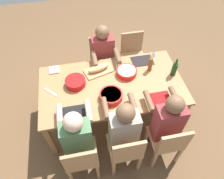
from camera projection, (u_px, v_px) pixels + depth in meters
name	position (u px, v px, depth m)	size (l,w,h in m)	color
ground_plane	(112.00, 114.00, 3.46)	(8.00, 8.00, 0.00)	brown
dining_table	(112.00, 88.00, 2.94)	(1.98, 1.06, 0.74)	#9E7044
chair_far_center	(126.00, 150.00, 2.55)	(0.40, 0.40, 0.85)	#A87F56
diner_far_center	(123.00, 128.00, 2.50)	(0.41, 0.53, 1.20)	#2D2D38
chair_near_center	(102.00, 58.00, 3.62)	(0.40, 0.40, 0.85)	#A87F56
diner_near_center	(104.00, 55.00, 3.34)	(0.41, 0.53, 1.20)	#2D2D38
chair_far_left	(168.00, 142.00, 2.62)	(0.40, 0.40, 0.85)	#A87F56
diner_far_left	(166.00, 120.00, 2.57)	(0.41, 0.53, 1.20)	#2D2D38
chair_far_right	(81.00, 159.00, 2.48)	(0.40, 0.40, 0.85)	#A87F56
diner_far_right	(78.00, 137.00, 2.43)	(0.41, 0.53, 1.20)	#2D2D38
chair_near_left	(133.00, 53.00, 3.69)	(0.40, 0.40, 0.85)	#A87F56
serving_bowl_fruit	(75.00, 82.00, 2.84)	(0.27, 0.27, 0.09)	red
serving_bowl_greens	(111.00, 96.00, 2.70)	(0.30, 0.30, 0.08)	red
serving_bowl_pasta	(127.00, 72.00, 2.98)	(0.29, 0.29, 0.08)	red
cutting_board	(99.00, 71.00, 3.04)	(0.40, 0.22, 0.02)	tan
bread_loaf	(98.00, 68.00, 3.00)	(0.32, 0.11, 0.09)	tan
wine_bottle	(174.00, 69.00, 2.92)	(0.08, 0.08, 0.29)	#193819
beer_bottle	(150.00, 64.00, 2.98)	(0.06, 0.06, 0.22)	brown
wine_glass	(154.00, 54.00, 3.12)	(0.08, 0.08, 0.17)	silver
fork_near_center	(116.00, 64.00, 3.13)	(0.02, 0.17, 0.01)	silver
placemat_far_left	(159.00, 99.00, 2.72)	(0.32, 0.23, 0.01)	maroon
placemat_far_right	(75.00, 113.00, 2.58)	(0.32, 0.23, 0.01)	black
placemat_near_left	(142.00, 61.00, 3.19)	(0.32, 0.23, 0.01)	black
carving_knife	(51.00, 92.00, 2.79)	(0.23, 0.02, 0.01)	silver
napkin_stack	(54.00, 70.00, 3.05)	(0.14, 0.14, 0.02)	white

